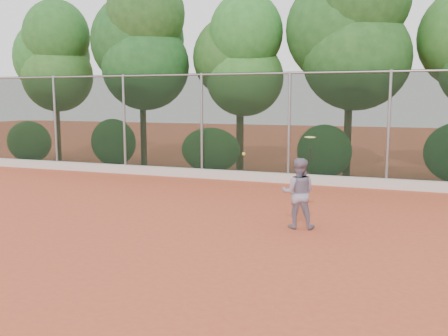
% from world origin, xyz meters
% --- Properties ---
extents(ground, '(80.00, 80.00, 0.00)m').
position_xyz_m(ground, '(0.00, 0.00, 0.00)').
color(ground, '#BB492C').
rests_on(ground, ground).
extents(concrete_curb, '(24.00, 0.20, 0.30)m').
position_xyz_m(concrete_curb, '(0.00, 6.82, 0.15)').
color(concrete_curb, beige).
rests_on(concrete_curb, ground).
extents(tennis_player, '(0.79, 0.66, 1.47)m').
position_xyz_m(tennis_player, '(1.46, 1.47, 0.73)').
color(tennis_player, gray).
rests_on(tennis_player, ground).
extents(chainlink_fence, '(24.09, 0.09, 3.50)m').
position_xyz_m(chainlink_fence, '(-0.00, 7.00, 1.86)').
color(chainlink_fence, black).
rests_on(chainlink_fence, ground).
extents(foliage_backdrop, '(23.70, 3.63, 7.55)m').
position_xyz_m(foliage_backdrop, '(-0.55, 8.98, 4.40)').
color(foliage_backdrop, '#48321B').
rests_on(foliage_backdrop, ground).
extents(tennis_racket, '(0.32, 0.32, 0.51)m').
position_xyz_m(tennis_racket, '(1.68, 1.46, 1.85)').
color(tennis_racket, black).
rests_on(tennis_racket, ground).
extents(tennis_ball_in_flight, '(0.07, 0.07, 0.07)m').
position_xyz_m(tennis_ball_in_flight, '(0.41, 1.04, 1.56)').
color(tennis_ball_in_flight, gold).
rests_on(tennis_ball_in_flight, ground).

